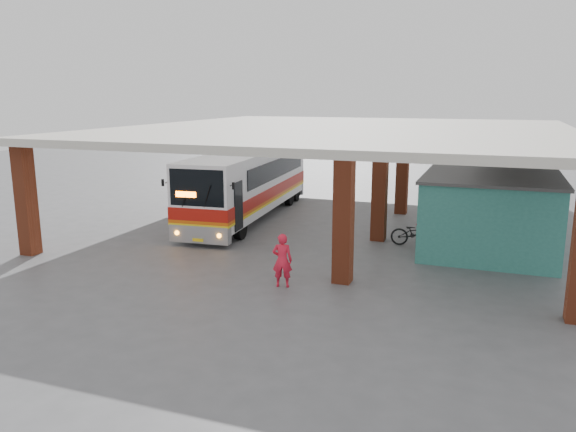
{
  "coord_description": "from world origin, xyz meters",
  "views": [
    {
      "loc": [
        7.59,
        -20.58,
        6.2
      ],
      "look_at": [
        -0.08,
        0.0,
        1.44
      ],
      "focal_mm": 35.0,
      "sensor_mm": 36.0,
      "label": 1
    }
  ],
  "objects_px": {
    "coach_bus": "(249,182)",
    "motorcycle": "(417,233)",
    "red_chair": "(424,221)",
    "pedestrian": "(282,260)"
  },
  "relations": [
    {
      "from": "coach_bus",
      "to": "red_chair",
      "type": "bearing_deg",
      "value": -2.35
    },
    {
      "from": "coach_bus",
      "to": "motorcycle",
      "type": "relative_size",
      "value": 5.99
    },
    {
      "from": "coach_bus",
      "to": "motorcycle",
      "type": "height_order",
      "value": "coach_bus"
    },
    {
      "from": "coach_bus",
      "to": "red_chair",
      "type": "relative_size",
      "value": 14.69
    },
    {
      "from": "pedestrian",
      "to": "red_chair",
      "type": "bearing_deg",
      "value": -122.59
    },
    {
      "from": "red_chair",
      "to": "motorcycle",
      "type": "bearing_deg",
      "value": -79.1
    },
    {
      "from": "red_chair",
      "to": "pedestrian",
      "type": "bearing_deg",
      "value": -99.18
    },
    {
      "from": "motorcycle",
      "to": "pedestrian",
      "type": "bearing_deg",
      "value": 148.74
    },
    {
      "from": "pedestrian",
      "to": "red_chair",
      "type": "relative_size",
      "value": 2.07
    },
    {
      "from": "motorcycle",
      "to": "red_chair",
      "type": "relative_size",
      "value": 2.45
    }
  ]
}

